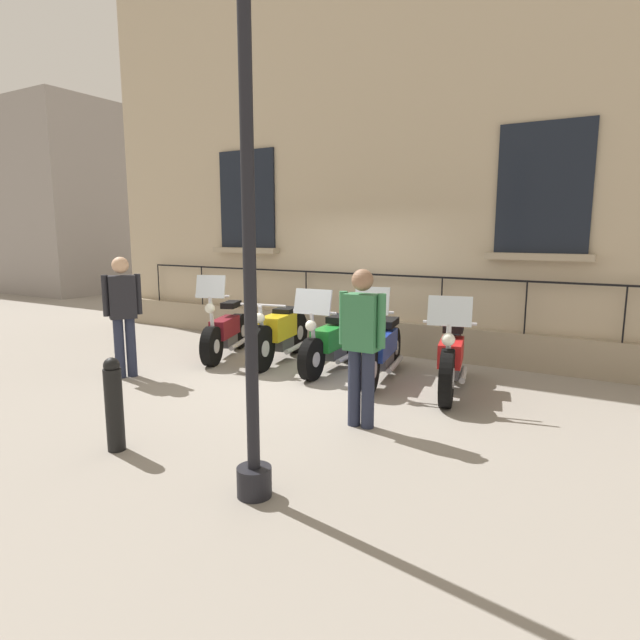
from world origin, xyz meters
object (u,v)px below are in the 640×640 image
Objects in this scene: pedestrian_walking at (362,339)px; motorcycle_blue at (382,350)px; motorcycle_red at (451,360)px; bollard at (114,404)px; motorcycle_maroon at (226,332)px; lamppost at (248,210)px; motorcycle_green at (331,343)px; motorcycle_yellow at (279,334)px; pedestrian_standing at (123,310)px.

motorcycle_blue is at bearing -163.11° from pedestrian_walking.
motorcycle_blue is 1.19× the size of pedestrian_walking.
motorcycle_blue is at bearing -95.77° from motorcycle_red.
motorcycle_red reaches higher than bollard.
motorcycle_maroon is 0.45× the size of lamppost.
motorcycle_green is 2.47m from pedestrian_walking.
pedestrian_walking is at bearing 36.82° from motorcycle_green.
motorcycle_green reaches higher than bollard.
motorcycle_yellow is at bearing -94.48° from motorcycle_blue.
pedestrian_standing reaches higher than motorcycle_red.
motorcycle_green is 0.90m from motorcycle_blue.
motorcycle_maroon is at bearing -85.77° from motorcycle_green.
lamppost is (3.63, 0.49, 1.81)m from motorcycle_blue.
bollard is at bearing 48.31° from pedestrian_standing.
motorcycle_yellow is 3.17m from pedestrian_walking.
motorcycle_red is 1.16× the size of pedestrian_walking.
motorcycle_green is at bearing 128.33° from pedestrian_standing.
motorcycle_green is 1.00× the size of motorcycle_red.
motorcycle_maroon is 3.92m from bollard.
pedestrian_walking reaches higher than motorcycle_maroon.
pedestrian_standing is (-1.87, -3.75, -1.26)m from lamppost.
pedestrian_walking is at bearing 89.10° from pedestrian_standing.
lamppost reaches higher than bollard.
pedestrian_walking reaches higher than bollard.
motorcycle_green is at bearing 175.16° from bollard.
motorcycle_green is at bearing -159.66° from lamppost.
lamppost is at bearing 88.53° from bollard.
motorcycle_blue is at bearing 85.52° from motorcycle_yellow.
pedestrian_standing is at bearing -13.31° from motorcycle_maroon.
motorcycle_blue is 1.03m from motorcycle_red.
motorcycle_red is at bearing 171.54° from lamppost.
lamppost reaches higher than pedestrian_walking.
motorcycle_maroon is at bearing -89.30° from motorcycle_blue.
pedestrian_standing is at bearing -68.82° from motorcycle_red.
pedestrian_walking is (-1.81, 0.06, -1.28)m from lamppost.
motorcycle_green is 1.92m from motorcycle_red.
motorcycle_blue is at bearing 90.70° from motorcycle_maroon.
pedestrian_walking is at bearing 178.17° from lamppost.
pedestrian_walking is (1.93, 1.45, 0.55)m from motorcycle_green.
bollard is (3.74, 0.67, 0.02)m from motorcycle_yellow.
motorcycle_maroon reaches higher than bollard.
pedestrian_walking reaches higher than motorcycle_blue.
bollard is 2.80m from pedestrian_standing.
motorcycle_maroon is 0.95× the size of motorcycle_red.
motorcycle_green is 1.13× the size of pedestrian_standing.
pedestrian_walking is at bearing -15.22° from motorcycle_red.
motorcycle_yellow is at bearing 100.59° from motorcycle_maroon.
motorcycle_maroon is at bearing -137.09° from lamppost.
pedestrian_standing is (1.73, -0.41, 0.58)m from motorcycle_maroon.
motorcycle_yellow is 2.42m from pedestrian_standing.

